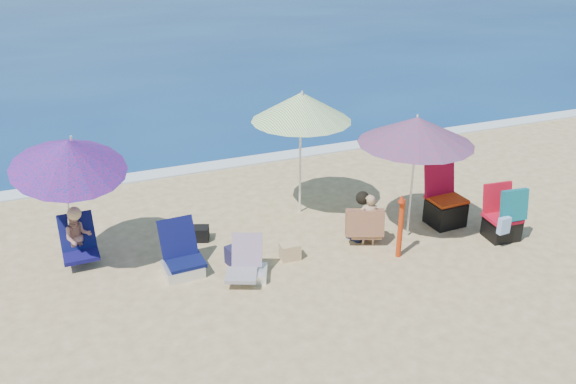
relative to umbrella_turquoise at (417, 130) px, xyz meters
name	(u,v)px	position (x,y,z in m)	size (l,w,h in m)	color
ground	(331,279)	(-1.85, -0.78, -1.92)	(120.00, 120.00, 0.00)	#D8BC84
foam	(232,163)	(-1.85, 4.32, -1.90)	(120.00, 0.50, 0.04)	white
umbrella_turquoise	(417,130)	(0.00, 0.00, 0.00)	(2.12, 2.12, 2.18)	silver
umbrella_striped	(301,107)	(-1.39, 1.49, 0.14)	(1.96, 1.96, 2.36)	white
umbrella_blue	(68,155)	(-5.29, 1.02, -0.02)	(2.13, 2.18, 2.31)	white
furled_umbrella	(401,223)	(-0.54, -0.58, -1.30)	(0.17, 0.16, 1.13)	#B8300D
chair_navy	(182,260)	(-3.90, 0.29, -1.71)	(0.64, 0.73, 0.80)	#0B1141
chair_rainbow	(248,268)	(-3.01, -0.27, -1.74)	(0.80, 0.77, 0.66)	#DF7D4E
camp_chair_left	(445,207)	(0.85, 0.15, -1.60)	(0.65, 0.66, 1.07)	red
camp_chair_right	(503,220)	(1.43, -0.72, -1.56)	(0.63, 0.67, 0.99)	red
person_center	(367,220)	(-0.83, -0.01, -1.46)	(0.75, 0.64, 0.94)	tan
person_left	(78,237)	(-5.35, 1.19, -1.47)	(0.55, 0.67, 0.99)	tan
bag_navy_a	(239,255)	(-3.01, 0.21, -1.77)	(0.44, 0.36, 0.30)	#1E1C3E
bag_black_a	(199,234)	(-3.41, 1.19, -1.80)	(0.40, 0.35, 0.24)	black
bag_tan	(290,251)	(-2.20, 0.02, -1.78)	(0.33, 0.24, 0.27)	tan
bag_navy_b	(359,230)	(-0.82, 0.25, -1.78)	(0.46, 0.40, 0.28)	#191D37
orange_item	(503,239)	(1.45, -0.77, -1.90)	(0.21, 0.13, 0.03)	orange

